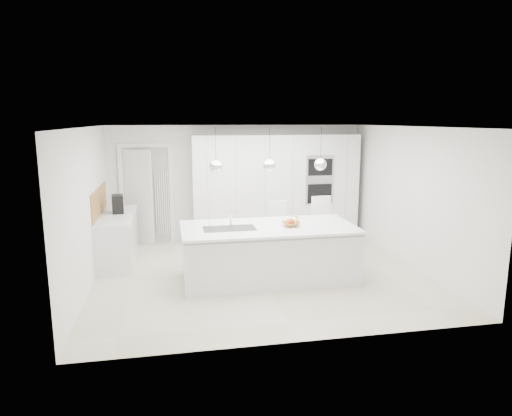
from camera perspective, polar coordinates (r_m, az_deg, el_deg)
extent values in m
plane|color=beige|center=(7.95, 0.41, -8.22)|extent=(5.50, 5.50, 0.00)
plane|color=white|center=(10.06, -2.37, 3.19)|extent=(5.50, 0.00, 5.50)
plane|color=white|center=(7.59, -20.37, -0.06)|extent=(0.00, 5.00, 5.00)
plane|color=white|center=(7.51, 0.44, 10.11)|extent=(5.50, 5.50, 0.00)
cube|color=white|center=(9.94, 2.46, 2.51)|extent=(3.60, 0.60, 2.30)
cube|color=white|center=(9.94, -14.93, 1.30)|extent=(0.76, 0.38, 2.00)
cube|color=white|center=(8.89, -16.88, -3.72)|extent=(0.60, 1.80, 0.86)
cube|color=white|center=(8.79, -17.04, -0.88)|extent=(0.62, 1.82, 0.04)
cube|color=#AB7C41|center=(8.78, -19.01, 0.78)|extent=(0.02, 1.80, 0.50)
cube|color=white|center=(7.56, 1.61, -5.82)|extent=(2.80, 1.20, 0.86)
cube|color=white|center=(7.49, 1.55, -2.42)|extent=(2.84, 1.40, 0.04)
cylinder|color=white|center=(7.49, -3.18, -1.09)|extent=(0.02, 0.02, 0.30)
sphere|color=white|center=(7.13, -5.03, 5.19)|extent=(0.20, 0.20, 0.20)
sphere|color=white|center=(7.27, 1.67, 5.34)|extent=(0.20, 0.20, 0.20)
sphere|color=white|center=(7.50, 8.06, 5.41)|extent=(0.20, 0.20, 0.20)
imported|color=#AB7C41|center=(7.48, 4.40, -2.00)|extent=(0.31, 0.31, 0.07)
cube|color=black|center=(8.87, -16.90, 0.48)|extent=(0.24, 0.34, 0.34)
sphere|color=#B82910|center=(7.44, 4.42, -1.82)|extent=(0.08, 0.08, 0.08)
sphere|color=#B82910|center=(7.52, 4.40, -1.67)|extent=(0.08, 0.08, 0.08)
sphere|color=#B82910|center=(7.51, 4.54, -1.71)|extent=(0.07, 0.07, 0.07)
sphere|color=#B82910|center=(7.46, 4.55, -1.81)|extent=(0.07, 0.07, 0.07)
torus|color=yellow|center=(7.46, 4.61, -1.36)|extent=(0.25, 0.18, 0.23)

